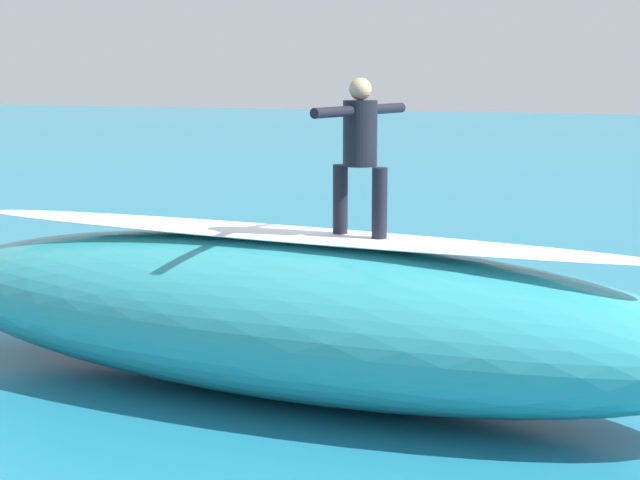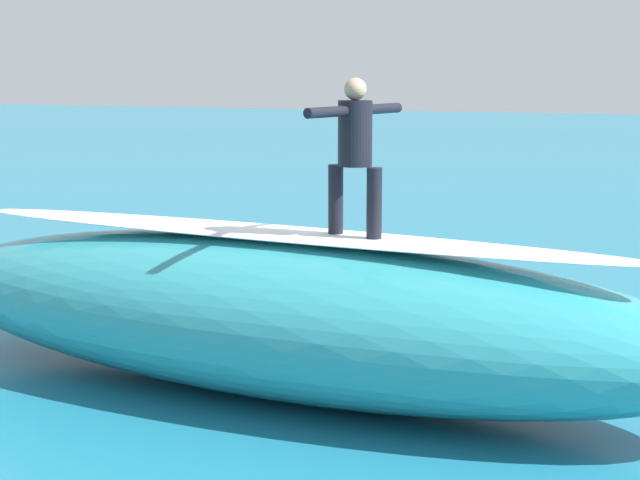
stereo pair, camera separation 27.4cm
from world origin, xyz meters
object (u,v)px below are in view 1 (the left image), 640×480
at_px(surfboard_riding, 359,240).
at_px(surfer_paddling, 296,288).
at_px(surfer_riding, 360,145).
at_px(surfboard_paddling, 293,297).

relative_size(surfboard_riding, surfer_paddling, 1.54).
xyz_separation_m(surfer_riding, surfboard_paddling, (2.29, -4.32, -2.67)).
bearing_deg(surfer_paddling, surfer_riding, 167.91).
height_order(surfboard_paddling, surfer_paddling, surfer_paddling).
bearing_deg(surfer_riding, surfboard_paddling, -43.51).
bearing_deg(surfer_paddling, surfboard_paddling, 0.00).
bearing_deg(surfer_riding, surfer_paddling, -43.81).
bearing_deg(surfboard_paddling, surfer_paddling, -180.00).
relative_size(surfboard_riding, surfboard_paddling, 0.94).
xyz_separation_m(surfboard_riding, surfboard_paddling, (2.29, -4.32, -1.69)).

